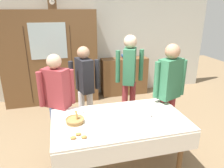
# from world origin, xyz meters

# --- Properties ---
(ground_plane) EXTENTS (12.00, 12.00, 0.00)m
(ground_plane) POSITION_xyz_m (0.00, 0.00, 0.00)
(ground_plane) COLOR #846B4C
(ground_plane) RESTS_ON ground
(back_wall) EXTENTS (6.40, 0.10, 2.70)m
(back_wall) POSITION_xyz_m (0.00, 2.65, 1.35)
(back_wall) COLOR silver
(back_wall) RESTS_ON ground
(dining_table) EXTENTS (1.76, 1.00, 0.77)m
(dining_table) POSITION_xyz_m (0.00, -0.24, 0.66)
(dining_table) COLOR brown
(dining_table) RESTS_ON ground
(wall_cabinet) EXTENTS (2.10, 0.46, 2.12)m
(wall_cabinet) POSITION_xyz_m (-0.90, 2.35, 1.06)
(wall_cabinet) COLOR brown
(wall_cabinet) RESTS_ON ground
(mantel_clock) EXTENTS (0.18, 0.11, 0.24)m
(mantel_clock) POSITION_xyz_m (-0.75, 2.35, 2.24)
(mantel_clock) COLOR brown
(mantel_clock) RESTS_ON wall_cabinet
(bookshelf_low) EXTENTS (1.18, 0.35, 0.95)m
(bookshelf_low) POSITION_xyz_m (0.89, 2.41, 0.47)
(bookshelf_low) COLOR brown
(bookshelf_low) RESTS_ON ground
(book_stack) EXTENTS (0.17, 0.20, 0.09)m
(book_stack) POSITION_xyz_m (0.89, 2.41, 1.00)
(book_stack) COLOR #99332D
(book_stack) RESTS_ON bookshelf_low
(tea_cup_front_edge) EXTENTS (0.13, 0.13, 0.06)m
(tea_cup_front_edge) POSITION_xyz_m (-0.48, 0.07, 0.79)
(tea_cup_front_edge) COLOR white
(tea_cup_front_edge) RESTS_ON dining_table
(tea_cup_near_right) EXTENTS (0.13, 0.13, 0.06)m
(tea_cup_near_right) POSITION_xyz_m (0.40, -0.25, 0.79)
(tea_cup_near_right) COLOR white
(tea_cup_near_right) RESTS_ON dining_table
(tea_cup_center) EXTENTS (0.13, 0.13, 0.06)m
(tea_cup_center) POSITION_xyz_m (0.41, 0.08, 0.79)
(tea_cup_center) COLOR white
(tea_cup_center) RESTS_ON dining_table
(tea_cup_near_left) EXTENTS (0.13, 0.13, 0.06)m
(tea_cup_near_left) POSITION_xyz_m (0.15, -0.29, 0.79)
(tea_cup_near_left) COLOR white
(tea_cup_near_left) RESTS_ON dining_table
(bread_basket) EXTENTS (0.24, 0.24, 0.16)m
(bread_basket) POSITION_xyz_m (-0.58, -0.15, 0.80)
(bread_basket) COLOR #9E7542
(bread_basket) RESTS_ON dining_table
(pastry_plate) EXTENTS (0.28, 0.28, 0.05)m
(pastry_plate) POSITION_xyz_m (-0.57, -0.53, 0.78)
(pastry_plate) COLOR white
(pastry_plate) RESTS_ON dining_table
(spoon_mid_left) EXTENTS (0.12, 0.02, 0.01)m
(spoon_mid_left) POSITION_xyz_m (-0.05, -0.22, 0.77)
(spoon_mid_left) COLOR silver
(spoon_mid_left) RESTS_ON dining_table
(spoon_center) EXTENTS (0.12, 0.02, 0.01)m
(spoon_center) POSITION_xyz_m (0.22, -0.06, 0.77)
(spoon_center) COLOR silver
(spoon_center) RESTS_ON dining_table
(spoon_mid_right) EXTENTS (0.12, 0.02, 0.01)m
(spoon_mid_right) POSITION_xyz_m (0.01, -0.01, 0.77)
(spoon_mid_right) COLOR silver
(spoon_mid_right) RESTS_ON dining_table
(person_beside_shelf) EXTENTS (0.52, 0.40, 1.55)m
(person_beside_shelf) POSITION_xyz_m (-0.31, 0.90, 0.94)
(person_beside_shelf) COLOR silver
(person_beside_shelf) RESTS_ON ground
(person_near_right_end) EXTENTS (0.52, 0.32, 1.66)m
(person_near_right_end) POSITION_xyz_m (0.90, 0.16, 1.02)
(person_near_right_end) COLOR #933338
(person_near_right_end) RESTS_ON ground
(person_behind_table_left) EXTENTS (0.52, 0.38, 1.55)m
(person_behind_table_left) POSITION_xyz_m (-0.78, 0.39, 0.94)
(person_behind_table_left) COLOR slate
(person_behind_table_left) RESTS_ON ground
(person_by_cabinet) EXTENTS (0.52, 0.41, 1.72)m
(person_by_cabinet) POSITION_xyz_m (0.51, 0.90, 1.05)
(person_by_cabinet) COLOR #933338
(person_by_cabinet) RESTS_ON ground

